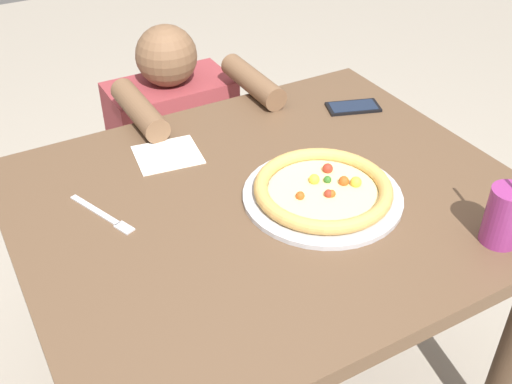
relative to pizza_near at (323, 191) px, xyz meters
name	(u,v)px	position (x,y,z in m)	size (l,w,h in m)	color
dining_table	(271,232)	(-0.10, 0.07, -0.13)	(1.15, 0.96, 0.75)	brown
pizza_near	(323,191)	(0.00, 0.00, 0.00)	(0.37, 0.37, 0.04)	#B7B7BC
drink_cup_colored	(505,216)	(0.24, -0.31, 0.05)	(0.08, 0.08, 0.23)	#8C2D72
paper_napkin	(168,155)	(-0.24, 0.35, -0.02)	(0.16, 0.14, 0.00)	white
fork	(104,215)	(-0.46, 0.18, -0.02)	(0.09, 0.20, 0.00)	silver
cell_phone	(353,107)	(0.32, 0.32, -0.02)	(0.17, 0.12, 0.01)	black
diner_seated	(177,167)	(-0.06, 0.77, -0.36)	(0.43, 0.53, 0.91)	#333847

